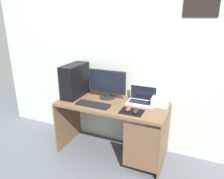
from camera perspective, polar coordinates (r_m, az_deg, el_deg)
name	(u,v)px	position (r m, az deg, el deg)	size (l,w,h in m)	color
ground_plane	(112,152)	(3.00, 0.00, -16.57)	(8.00, 8.00, 0.00)	slate
wall_back	(123,53)	(2.79, 2.88, 9.86)	(4.00, 0.05, 2.60)	beige
desk	(113,115)	(2.69, 0.26, -6.77)	(1.37, 0.61, 0.73)	brown
pc_tower	(75,80)	(2.85, -9.96, 2.43)	(0.19, 0.46, 0.43)	black
monitor	(107,84)	(2.74, -1.39, 1.45)	(0.52, 0.21, 0.38)	#232326
laptop	(142,99)	(2.66, 8.07, -2.65)	(0.35, 0.21, 0.21)	silver
projector	(160,102)	(2.60, 12.85, -3.30)	(0.20, 0.14, 0.10)	#B7BCC6
keyboard	(93,104)	(2.58, -5.14, -4.04)	(0.42, 0.14, 0.02)	black
mousepad	(132,112)	(2.42, 5.32, -5.97)	(0.26, 0.20, 0.01)	black
mouse_left	(128,109)	(2.43, 4.39, -5.29)	(0.06, 0.10, 0.03)	#B23333
mouse_right	(136,111)	(2.38, 6.36, -5.88)	(0.06, 0.10, 0.03)	#232326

